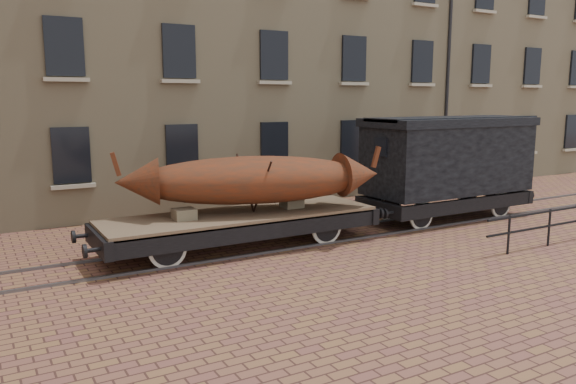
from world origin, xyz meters
TOP-DOWN VIEW (x-y plane):
  - ground at (0.00, 0.00)m, footprint 90.00×90.00m
  - warehouse_cream at (3.00, 9.99)m, footprint 40.00×10.19m
  - rail_track at (0.00, 0.00)m, footprint 30.00×1.52m
  - flatcar_wagon at (-2.68, 0.00)m, footprint 8.13×2.20m
  - iron_boat at (-2.30, 0.00)m, footprint 7.01×3.52m
  - goods_van at (4.67, -0.00)m, footprint 6.42×2.34m

SIDE VIEW (x-z plane):
  - ground at x=0.00m, z-range 0.00..0.00m
  - rail_track at x=0.00m, z-range 0.00..0.06m
  - flatcar_wagon at x=-2.68m, z-range 0.15..1.38m
  - iron_boat at x=-2.30m, z-range 0.98..2.65m
  - goods_van at x=4.67m, z-range 0.42..3.74m
  - warehouse_cream at x=3.00m, z-range 0.00..14.00m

